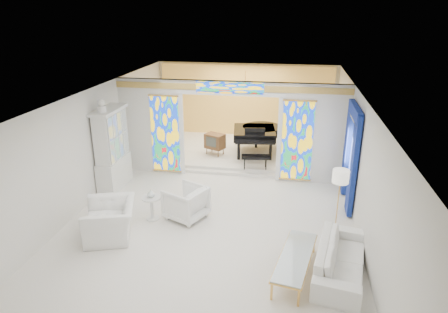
% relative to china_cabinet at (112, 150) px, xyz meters
% --- Properties ---
extents(floor, '(12.00, 12.00, 0.00)m').
position_rel_china_cabinet_xyz_m(floor, '(3.22, -0.60, -1.17)').
color(floor, silver).
rests_on(floor, ground).
extents(ceiling, '(7.00, 12.00, 0.02)m').
position_rel_china_cabinet_xyz_m(ceiling, '(3.22, -0.60, 1.83)').
color(ceiling, white).
rests_on(ceiling, wall_back).
extents(wall_back, '(7.00, 0.02, 3.00)m').
position_rel_china_cabinet_xyz_m(wall_back, '(3.22, 5.40, 0.33)').
color(wall_back, silver).
rests_on(wall_back, floor).
extents(wall_left, '(0.02, 12.00, 3.00)m').
position_rel_china_cabinet_xyz_m(wall_left, '(-0.28, -0.60, 0.33)').
color(wall_left, silver).
rests_on(wall_left, floor).
extents(wall_right, '(0.02, 12.00, 3.00)m').
position_rel_china_cabinet_xyz_m(wall_right, '(6.72, -0.60, 0.33)').
color(wall_right, silver).
rests_on(wall_right, floor).
extents(partition_wall, '(7.00, 0.22, 3.00)m').
position_rel_china_cabinet_xyz_m(partition_wall, '(3.22, 1.40, 0.48)').
color(partition_wall, silver).
rests_on(partition_wall, floor).
extents(stained_glass_left, '(0.90, 0.04, 2.40)m').
position_rel_china_cabinet_xyz_m(stained_glass_left, '(1.19, 1.29, 0.13)').
color(stained_glass_left, gold).
rests_on(stained_glass_left, partition_wall).
extents(stained_glass_right, '(0.90, 0.04, 2.40)m').
position_rel_china_cabinet_xyz_m(stained_glass_right, '(5.25, 1.29, 0.13)').
color(stained_glass_right, gold).
rests_on(stained_glass_right, partition_wall).
extents(stained_glass_transom, '(2.00, 0.04, 0.34)m').
position_rel_china_cabinet_xyz_m(stained_glass_transom, '(3.22, 1.29, 1.65)').
color(stained_glass_transom, gold).
rests_on(stained_glass_transom, partition_wall).
extents(alcove_platform, '(6.80, 3.80, 0.18)m').
position_rel_china_cabinet_xyz_m(alcove_platform, '(3.22, 3.50, -1.08)').
color(alcove_platform, silver).
rests_on(alcove_platform, floor).
extents(gold_curtain_back, '(6.70, 0.10, 2.90)m').
position_rel_china_cabinet_xyz_m(gold_curtain_back, '(3.22, 5.28, 0.33)').
color(gold_curtain_back, '#E6B350').
rests_on(gold_curtain_back, wall_back).
extents(chandelier, '(0.48, 0.48, 0.30)m').
position_rel_china_cabinet_xyz_m(chandelier, '(3.42, 3.40, 1.38)').
color(chandelier, gold).
rests_on(chandelier, ceiling).
extents(blue_drapes, '(0.14, 1.85, 2.65)m').
position_rel_china_cabinet_xyz_m(blue_drapes, '(6.62, 0.10, 0.41)').
color(blue_drapes, navy).
rests_on(blue_drapes, wall_right).
extents(china_cabinet, '(0.56, 1.46, 2.72)m').
position_rel_china_cabinet_xyz_m(china_cabinet, '(0.00, 0.00, 0.00)').
color(china_cabinet, silver).
rests_on(china_cabinet, floor).
extents(armchair_left, '(1.45, 1.55, 0.82)m').
position_rel_china_cabinet_xyz_m(armchair_left, '(1.05, -2.59, -0.76)').
color(armchair_left, white).
rests_on(armchair_left, floor).
extents(armchair_right, '(1.21, 1.20, 0.84)m').
position_rel_china_cabinet_xyz_m(armchair_right, '(2.55, -1.46, -0.75)').
color(armchair_right, silver).
rests_on(armchair_right, floor).
extents(sofa, '(1.26, 2.37, 0.66)m').
position_rel_china_cabinet_xyz_m(sofa, '(6.17, -3.12, -0.84)').
color(sofa, white).
rests_on(sofa, floor).
extents(side_table, '(0.62, 0.62, 0.61)m').
position_rel_china_cabinet_xyz_m(side_table, '(1.73, -1.67, -0.77)').
color(side_table, silver).
rests_on(side_table, floor).
extents(vase, '(0.22, 0.22, 0.20)m').
position_rel_china_cabinet_xyz_m(vase, '(1.73, -1.67, -0.46)').
color(vase, silver).
rests_on(vase, side_table).
extents(coffee_table, '(0.94, 2.00, 0.43)m').
position_rel_china_cabinet_xyz_m(coffee_table, '(5.27, -3.31, -0.78)').
color(coffee_table, silver).
rests_on(coffee_table, floor).
extents(floor_lamp, '(0.46, 0.46, 1.55)m').
position_rel_china_cabinet_xyz_m(floor_lamp, '(6.22, -1.43, 0.15)').
color(floor_lamp, gold).
rests_on(floor_lamp, floor).
extents(grand_piano, '(1.83, 2.83, 1.07)m').
position_rel_china_cabinet_xyz_m(grand_piano, '(3.91, 3.26, -0.26)').
color(grand_piano, black).
rests_on(grand_piano, alcove_platform).
extents(tv_console, '(0.76, 0.66, 0.74)m').
position_rel_china_cabinet_xyz_m(tv_console, '(2.47, 2.77, -0.51)').
color(tv_console, brown).
rests_on(tv_console, alcove_platform).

